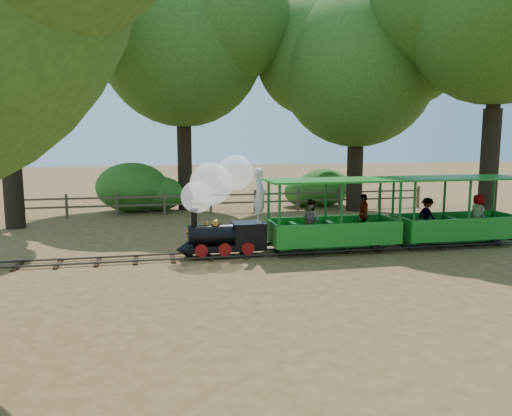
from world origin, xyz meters
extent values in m
plane|color=olive|center=(0.00, 0.00, 0.00)|extent=(90.00, 90.00, 0.00)
cube|color=#3F3D3A|center=(0.00, -0.30, 0.08)|extent=(22.00, 0.05, 0.05)
cube|color=#3F3D3A|center=(0.00, 0.30, 0.08)|extent=(22.00, 0.05, 0.05)
cube|color=#382314|center=(0.00, 0.00, 0.03)|extent=(0.12, 1.00, 0.05)
cube|color=#382314|center=(-5.00, 0.00, 0.03)|extent=(0.12, 1.00, 0.05)
cube|color=#382314|center=(5.00, 0.00, 0.03)|extent=(0.12, 1.00, 0.05)
cube|color=black|center=(-1.50, 0.00, 0.28)|extent=(2.19, 0.70, 0.18)
cylinder|color=black|center=(-1.85, 0.00, 0.65)|extent=(1.40, 0.56, 0.56)
cylinder|color=black|center=(-2.40, 0.00, 1.15)|extent=(0.16, 0.16, 0.44)
sphere|color=#B9792C|center=(-1.80, 0.00, 0.95)|extent=(0.26, 0.26, 0.26)
cylinder|color=#B9792C|center=(-2.05, 0.00, 0.97)|extent=(0.10, 0.10, 0.10)
cube|color=black|center=(-0.85, 0.00, 0.64)|extent=(0.90, 0.70, 0.55)
cube|color=black|center=(-0.85, 0.00, 0.94)|extent=(0.95, 0.76, 0.04)
cone|color=black|center=(-2.70, 0.00, 0.26)|extent=(0.45, 0.64, 0.64)
cylinder|color=#B9792C|center=(-2.58, 0.00, 0.75)|extent=(0.10, 0.14, 0.14)
cylinder|color=maroon|center=(-2.25, -0.36, 0.28)|extent=(0.36, 0.06, 0.36)
cylinder|color=maroon|center=(-2.25, 0.36, 0.28)|extent=(0.36, 0.06, 0.36)
cylinder|color=maroon|center=(-1.60, -0.36, 0.28)|extent=(0.36, 0.06, 0.36)
cylinder|color=maroon|center=(-1.60, 0.36, 0.28)|extent=(0.36, 0.06, 0.36)
cylinder|color=maroon|center=(-0.95, -0.36, 0.28)|extent=(0.36, 0.06, 0.36)
cylinder|color=maroon|center=(-0.95, 0.36, 0.28)|extent=(0.36, 0.06, 0.36)
sphere|color=white|center=(-2.30, 0.05, 1.72)|extent=(0.90, 0.90, 0.90)
sphere|color=white|center=(-1.90, 0.10, 2.07)|extent=(1.20, 1.20, 1.20)
sphere|color=white|center=(-1.20, 0.15, 2.36)|extent=(1.00, 1.00, 1.00)
imported|color=silver|center=(-0.56, -0.11, 1.73)|extent=(0.51, 0.65, 1.55)
cube|color=#1C8420|center=(1.66, 0.00, 0.34)|extent=(3.75, 1.43, 0.11)
cube|color=#155D21|center=(1.66, 0.00, 0.21)|extent=(3.38, 0.55, 0.15)
cube|color=#1C8420|center=(1.66, -0.67, 0.67)|extent=(3.75, 0.07, 0.55)
cube|color=#1C8420|center=(1.66, 0.67, 0.67)|extent=(3.75, 0.07, 0.55)
cube|color=#1C8420|center=(1.66, 0.00, 2.11)|extent=(3.92, 1.60, 0.06)
cylinder|color=#155D21|center=(-0.13, -0.65, 1.23)|extent=(0.08, 0.08, 1.77)
cylinder|color=#155D21|center=(-0.13, 0.65, 1.23)|extent=(0.08, 0.08, 1.77)
cylinder|color=#155D21|center=(3.45, -0.65, 1.23)|extent=(0.08, 0.08, 1.77)
cylinder|color=#155D21|center=(3.45, 0.65, 1.23)|extent=(0.08, 0.08, 1.77)
cube|color=#155D21|center=(0.53, 0.00, 0.62)|extent=(0.13, 1.21, 0.44)
cube|color=#155D21|center=(1.66, 0.00, 0.62)|extent=(0.13, 1.21, 0.44)
cube|color=#155D21|center=(2.78, 0.00, 0.62)|extent=(0.13, 1.21, 0.44)
cylinder|color=black|center=(0.46, -0.38, 0.25)|extent=(0.31, 0.07, 0.31)
cylinder|color=black|center=(0.46, 0.38, 0.25)|extent=(0.31, 0.07, 0.31)
cylinder|color=black|center=(2.86, -0.38, 0.25)|extent=(0.31, 0.07, 0.31)
cylinder|color=black|center=(2.86, 0.38, 0.25)|extent=(0.31, 0.07, 0.31)
imported|color=gray|center=(0.93, -0.15, 0.99)|extent=(0.64, 0.71, 1.19)
imported|color=gray|center=(2.73, 0.26, 1.03)|extent=(0.44, 0.78, 1.26)
cube|color=#1C8420|center=(5.68, 0.00, 0.34)|extent=(3.75, 1.43, 0.11)
cube|color=#155D21|center=(5.68, 0.00, 0.21)|extent=(3.38, 0.55, 0.15)
cube|color=#1C8420|center=(5.68, -0.67, 0.67)|extent=(3.75, 0.07, 0.55)
cube|color=#1C8420|center=(5.68, 0.67, 0.67)|extent=(3.75, 0.07, 0.55)
cube|color=#1C8420|center=(5.68, 0.00, 2.11)|extent=(3.92, 1.60, 0.06)
cylinder|color=#155D21|center=(3.89, -0.65, 1.23)|extent=(0.08, 0.08, 1.77)
cylinder|color=#155D21|center=(3.89, 0.65, 1.23)|extent=(0.08, 0.08, 1.77)
cylinder|color=#155D21|center=(7.47, 0.65, 1.23)|extent=(0.08, 0.08, 1.77)
cube|color=#155D21|center=(4.56, 0.00, 0.62)|extent=(0.13, 1.21, 0.44)
cube|color=#155D21|center=(5.68, 0.00, 0.62)|extent=(0.13, 1.21, 0.44)
cube|color=#155D21|center=(6.81, 0.00, 0.62)|extent=(0.13, 1.21, 0.44)
cylinder|color=black|center=(4.48, -0.38, 0.25)|extent=(0.31, 0.07, 0.31)
cylinder|color=black|center=(4.48, 0.38, 0.25)|extent=(0.31, 0.07, 0.31)
cylinder|color=black|center=(6.88, -0.38, 0.25)|extent=(0.31, 0.07, 0.31)
cylinder|color=black|center=(6.88, 0.38, 0.25)|extent=(0.31, 0.07, 0.31)
imported|color=gray|center=(4.84, 0.22, 0.94)|extent=(0.55, 0.78, 1.09)
imported|color=gray|center=(6.39, -0.07, 0.99)|extent=(0.40, 0.60, 1.19)
cylinder|color=#2D2116|center=(-8.50, 6.00, 2.17)|extent=(0.70, 0.70, 4.34)
cylinder|color=#2D2116|center=(-8.50, 6.00, 5.59)|extent=(0.52, 0.53, 2.48)
sphere|color=#2F561B|center=(-8.50, 6.00, 7.72)|extent=(5.93, 5.93, 5.93)
cylinder|color=#2D2116|center=(-2.00, 9.50, 2.02)|extent=(0.66, 0.66, 4.04)
cylinder|color=#2D2116|center=(-2.00, 9.50, 5.19)|extent=(0.50, 0.50, 2.31)
sphere|color=#2F561B|center=(-2.00, 9.50, 7.45)|extent=(7.34, 7.34, 7.34)
sphere|color=#2F561B|center=(-0.16, 8.40, 8.36)|extent=(5.51, 5.51, 5.51)
sphere|color=#2F561B|center=(-3.65, 10.79, 8.18)|extent=(5.88, 5.88, 5.88)
cylinder|color=#2D2116|center=(5.50, 7.50, 1.68)|extent=(0.72, 0.72, 3.35)
cylinder|color=#2D2116|center=(5.50, 7.50, 4.31)|extent=(0.54, 0.54, 1.92)
sphere|color=#2F561B|center=(5.50, 7.50, 6.29)|extent=(6.82, 6.82, 6.82)
sphere|color=#2F561B|center=(7.21, 6.48, 7.15)|extent=(5.12, 5.12, 5.12)
sphere|color=#2F561B|center=(3.96, 8.69, 6.98)|extent=(5.46, 5.46, 5.46)
cylinder|color=#2D2116|center=(9.00, 3.00, 2.20)|extent=(0.68, 0.68, 4.39)
cylinder|color=#2D2116|center=(9.00, 3.00, 5.65)|extent=(0.51, 0.51, 2.51)
sphere|color=#2F561B|center=(9.00, 3.00, 7.93)|extent=(6.83, 6.83, 6.83)
cube|color=brown|center=(-9.00, 8.00, 0.50)|extent=(0.10, 0.10, 1.00)
cube|color=brown|center=(-7.00, 8.00, 0.50)|extent=(0.10, 0.10, 1.00)
cube|color=brown|center=(-5.00, 8.00, 0.50)|extent=(0.10, 0.10, 1.00)
cube|color=brown|center=(-3.00, 8.00, 0.50)|extent=(0.10, 0.10, 1.00)
cube|color=brown|center=(-1.00, 8.00, 0.50)|extent=(0.10, 0.10, 1.00)
cube|color=brown|center=(1.00, 8.00, 0.50)|extent=(0.10, 0.10, 1.00)
cube|color=brown|center=(3.00, 8.00, 0.50)|extent=(0.10, 0.10, 1.00)
cube|color=brown|center=(5.00, 8.00, 0.50)|extent=(0.10, 0.10, 1.00)
cube|color=brown|center=(7.00, 8.00, 0.50)|extent=(0.10, 0.10, 1.00)
cube|color=brown|center=(9.00, 8.00, 0.50)|extent=(0.10, 0.10, 1.00)
cube|color=brown|center=(0.00, 8.00, 0.80)|extent=(18.00, 0.06, 0.08)
cube|color=brown|center=(0.00, 8.00, 0.45)|extent=(18.00, 0.06, 0.08)
ellipsoid|color=#2D6B1E|center=(-3.21, 9.30, 0.79)|extent=(2.28, 1.75, 1.58)
ellipsoid|color=#2D6B1E|center=(-4.39, 9.30, 1.10)|extent=(3.19, 2.45, 2.21)
ellipsoid|color=#2D6B1E|center=(3.72, 9.30, 0.70)|extent=(2.02, 1.55, 1.40)
ellipsoid|color=#2D6B1E|center=(4.68, 9.30, 0.91)|extent=(2.63, 2.02, 1.82)
camera|label=1|loc=(-3.52, -13.65, 3.38)|focal=35.00mm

